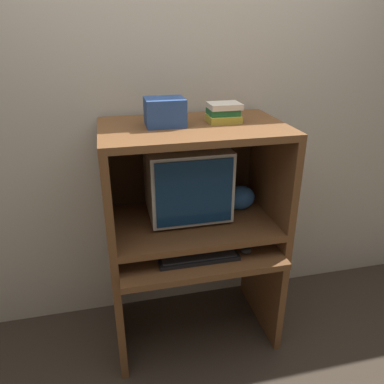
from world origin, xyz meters
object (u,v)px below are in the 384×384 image
Objects in this scene: crt_monitor at (187,181)px; book_stack at (224,113)px; keyboard at (198,257)px; storage_box at (165,112)px; mouse at (246,251)px; snack_bag at (240,198)px.

book_stack is (0.19, -0.03, 0.38)m from crt_monitor.
crt_monitor is 1.04× the size of keyboard.
keyboard is 2.18× the size of storage_box.
mouse is 0.38× the size of book_stack.
keyboard is at bearing -138.89° from snack_bag.
keyboard is 2.47× the size of book_stack.
mouse is at bearing -1.06° from keyboard.
keyboard is 0.77m from book_stack.
storage_box is (-0.31, -0.01, 0.02)m from book_stack.
storage_box is at bearing 116.39° from keyboard.
book_stack is at bearing -165.75° from snack_bag.
snack_bag is at bearing 1.24° from crt_monitor.
snack_bag is at bearing 78.46° from mouse.
snack_bag is (0.32, 0.01, -0.14)m from crt_monitor.
book_stack reaches higher than mouse.
storage_box is at bearing -163.46° from crt_monitor.
storage_box reaches higher than mouse.
storage_box reaches higher than keyboard.
storage_box is (-0.12, -0.04, 0.40)m from crt_monitor.
book_stack is at bearing -7.88° from crt_monitor.
keyboard is at bearing 178.94° from mouse.
snack_bag is 1.02× the size of book_stack.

